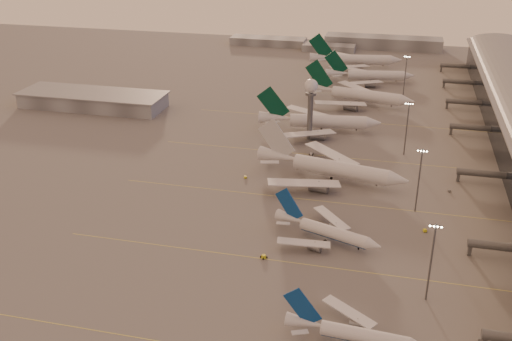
# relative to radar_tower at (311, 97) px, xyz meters

# --- Properties ---
(ground) EXTENTS (700.00, 700.00, 0.00)m
(ground) POSITION_rel_radar_tower_xyz_m (-5.00, -120.00, -20.95)
(ground) COLOR #5B5859
(ground) RESTS_ON ground
(taxiway_markings) EXTENTS (180.00, 185.25, 0.02)m
(taxiway_markings) POSITION_rel_radar_tower_xyz_m (25.00, -64.00, -20.94)
(taxiway_markings) COLOR #D3C94A
(taxiway_markings) RESTS_ON ground
(hangar) EXTENTS (82.00, 27.00, 8.50)m
(hangar) POSITION_rel_radar_tower_xyz_m (-125.00, 20.00, -16.63)
(hangar) COLOR slate
(hangar) RESTS_ON ground
(radar_tower) EXTENTS (6.40, 6.40, 31.10)m
(radar_tower) POSITION_rel_radar_tower_xyz_m (0.00, 0.00, 0.00)
(radar_tower) COLOR #4F5256
(radar_tower) RESTS_ON ground
(mast_a) EXTENTS (3.60, 0.56, 25.00)m
(mast_a) POSITION_rel_radar_tower_xyz_m (53.00, -120.00, -7.21)
(mast_a) COLOR #4F5256
(mast_a) RESTS_ON ground
(mast_b) EXTENTS (3.60, 0.56, 25.00)m
(mast_b) POSITION_rel_radar_tower_xyz_m (50.00, -65.00, -7.21)
(mast_b) COLOR #4F5256
(mast_b) RESTS_ON ground
(mast_c) EXTENTS (3.60, 0.56, 25.00)m
(mast_c) POSITION_rel_radar_tower_xyz_m (45.00, -10.00, -7.21)
(mast_c) COLOR #4F5256
(mast_c) RESTS_ON ground
(mast_d) EXTENTS (3.60, 0.56, 25.00)m
(mast_d) POSITION_rel_radar_tower_xyz_m (43.00, 80.00, -7.21)
(mast_d) COLOR #4F5256
(mast_d) RESTS_ON ground
(distant_horizon) EXTENTS (165.00, 37.50, 9.00)m
(distant_horizon) POSITION_rel_radar_tower_xyz_m (-2.38, 205.14, -17.06)
(distant_horizon) COLOR slate
(distant_horizon) RESTS_ON ground
(narrowbody_near) EXTENTS (37.31, 29.71, 14.57)m
(narrowbody_near) POSITION_rel_radar_tower_xyz_m (34.57, -144.53, -18.00)
(narrowbody_near) COLOR silver
(narrowbody_near) RESTS_ON ground
(narrowbody_mid) EXTENTS (38.20, 29.93, 15.56)m
(narrowbody_mid) POSITION_rel_radar_tower_xyz_m (20.72, -93.98, -17.80)
(narrowbody_mid) COLOR silver
(narrowbody_mid) RESTS_ON ground
(widebody_white) EXTENTS (64.14, 50.89, 22.83)m
(widebody_white) POSITION_rel_radar_tower_xyz_m (16.10, -45.01, -16.99)
(widebody_white) COLOR silver
(widebody_white) RESTS_ON ground
(greentail_a) EXTENTS (61.63, 49.51, 22.43)m
(greentail_a) POSITION_rel_radar_tower_xyz_m (3.37, 11.34, -16.99)
(greentail_a) COLOR silver
(greentail_a) RESTS_ON ground
(greentail_b) EXTENTS (63.10, 50.45, 23.19)m
(greentail_b) POSITION_rel_radar_tower_xyz_m (18.53, 60.19, -16.85)
(greentail_b) COLOR silver
(greentail_b) RESTS_ON ground
(greentail_c) EXTENTS (56.36, 45.17, 20.59)m
(greentail_c) POSITION_rel_radar_tower_xyz_m (21.52, 106.96, -17.31)
(greentail_c) COLOR silver
(greentail_c) RESTS_ON ground
(greentail_d) EXTENTS (63.95, 51.27, 23.35)m
(greentail_d) POSITION_rel_radar_tower_xyz_m (9.45, 143.97, -16.83)
(greentail_d) COLOR silver
(greentail_d) RESTS_ON ground
(gsv_catering_a) EXTENTS (4.95, 2.74, 3.87)m
(gsv_catering_a) POSITION_rel_radar_tower_xyz_m (66.65, -135.31, -19.02)
(gsv_catering_a) COLOR #5B5E61
(gsv_catering_a) RESTS_ON ground
(gsv_tug_mid) EXTENTS (4.46, 4.38, 1.12)m
(gsv_tug_mid) POSITION_rel_radar_tower_xyz_m (2.71, -109.71, -20.37)
(gsv_tug_mid) COLOR yellow
(gsv_tug_mid) RESTS_ON ground
(gsv_truck_b) EXTENTS (5.89, 4.15, 2.25)m
(gsv_truck_b) POSITION_rel_radar_tower_xyz_m (53.67, -79.88, -19.80)
(gsv_truck_b) COLOR yellow
(gsv_truck_b) RESTS_ON ground
(gsv_truck_c) EXTENTS (5.32, 4.37, 2.08)m
(gsv_truck_c) POSITION_rel_radar_tower_xyz_m (-18.14, -51.62, -19.89)
(gsv_truck_c) COLOR yellow
(gsv_truck_c) RESTS_ON ground
(gsv_catering_b) EXTENTS (5.17, 3.40, 3.91)m
(gsv_catering_b) POSITION_rel_radar_tower_xyz_m (63.31, -45.15, -19.00)
(gsv_catering_b) COLOR #5B5E61
(gsv_catering_b) RESTS_ON ground
(gsv_tug_far) EXTENTS (2.74, 4.01, 1.07)m
(gsv_tug_far) POSITION_rel_radar_tower_xyz_m (4.24, -20.53, -20.40)
(gsv_tug_far) COLOR white
(gsv_tug_far) RESTS_ON ground
(gsv_truck_d) EXTENTS (3.99, 6.36, 2.42)m
(gsv_truck_d) POSITION_rel_radar_tower_xyz_m (-23.19, 15.15, -19.72)
(gsv_truck_d) COLOR white
(gsv_truck_d) RESTS_ON ground
(gsv_tug_hangar) EXTENTS (3.61, 2.53, 0.95)m
(gsv_tug_hangar) POSITION_rel_radar_tower_xyz_m (29.29, 31.76, -20.46)
(gsv_tug_hangar) COLOR white
(gsv_tug_hangar) RESTS_ON ground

